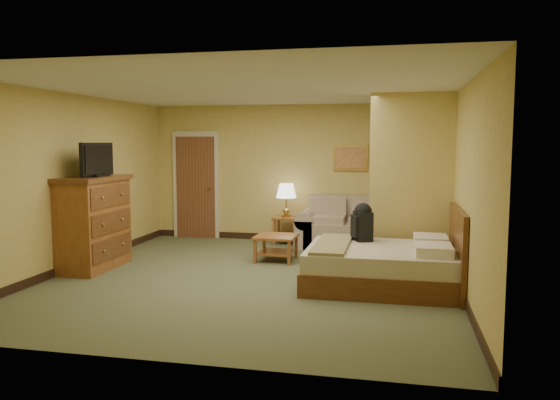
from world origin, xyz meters
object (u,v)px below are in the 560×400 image
(coffee_table, at_px, (276,243))
(dresser, at_px, (93,222))
(loveseat, at_px, (348,231))
(bed, at_px, (385,265))

(coffee_table, xyz_separation_m, dresser, (-2.55, -1.11, 0.41))
(loveseat, height_order, coffee_table, loveseat)
(dresser, height_order, bed, dresser)
(bed, bearing_deg, loveseat, 105.24)
(loveseat, bearing_deg, coffee_table, -125.86)
(coffee_table, relative_size, dresser, 0.47)
(dresser, bearing_deg, bed, -2.14)
(dresser, relative_size, bed, 0.71)
(loveseat, height_order, bed, bed)
(bed, bearing_deg, coffee_table, 143.96)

